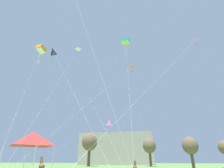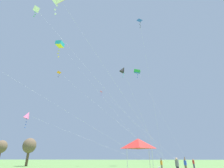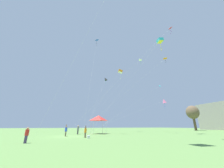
% 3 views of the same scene
% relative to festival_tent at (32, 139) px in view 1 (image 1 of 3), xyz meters
% --- Properties ---
extents(distant_building, '(29.18, 13.83, 11.95)m').
position_rel_festival_tent_xyz_m(distant_building, '(-3.11, 62.66, 2.57)').
color(distant_building, gray).
rests_on(distant_building, ground).
extents(tree_near_right, '(4.76, 4.76, 9.61)m').
position_rel_festival_tent_xyz_m(tree_near_right, '(-8.24, 40.86, 3.43)').
color(tree_near_right, brown).
rests_on(tree_near_right, ground).
extents(tree_far_right, '(3.90, 3.90, 7.88)m').
position_rel_festival_tent_xyz_m(tree_far_right, '(10.01, 43.26, 2.20)').
color(tree_far_right, brown).
rests_on(tree_far_right, ground).
extents(tree_far_left, '(2.91, 2.91, 5.88)m').
position_rel_festival_tent_xyz_m(tree_far_left, '(17.52, 23.37, 0.78)').
color(tree_far_left, brown).
rests_on(tree_far_left, ground).
extents(festival_tent, '(3.13, 3.13, 3.99)m').
position_rel_festival_tent_xyz_m(festival_tent, '(0.00, 0.00, 0.00)').
color(festival_tent, '#B7B7BC').
rests_on(festival_tent, ground).
extents(kite_cyan_box_0, '(2.99, 19.62, 24.26)m').
position_rel_festival_tent_xyz_m(kite_cyan_box_0, '(6.85, 14.74, 20.26)').
color(kite_cyan_box_0, silver).
rests_on(kite_cyan_box_0, ground).
extents(kite_cyan_diamond_2, '(11.60, 25.18, 14.46)m').
position_rel_festival_tent_xyz_m(kite_cyan_diamond_2, '(-2.00, 20.41, 10.59)').
color(kite_cyan_diamond_2, silver).
rests_on(kite_cyan_diamond_2, ground).
extents(kite_orange_box_3, '(9.08, 14.26, 20.63)m').
position_rel_festival_tent_xyz_m(kite_orange_box_3, '(-7.83, 9.22, 16.53)').
color(kite_orange_box_3, silver).
rests_on(kite_orange_box_3, ground).
extents(kite_red_delta_4, '(12.19, 14.73, 16.96)m').
position_rel_festival_tent_xyz_m(kite_red_delta_4, '(16.83, 6.89, 12.89)').
color(kite_red_delta_4, silver).
rests_on(kite_red_delta_4, ground).
extents(kite_orange_delta_5, '(7.66, 19.63, 17.78)m').
position_rel_festival_tent_xyz_m(kite_orange_delta_5, '(7.78, 14.40, 14.05)').
color(kite_orange_delta_5, silver).
rests_on(kite_orange_delta_5, ground).
extents(kite_black_diamond_6, '(9.40, 6.48, 14.05)m').
position_rel_festival_tent_xyz_m(kite_black_diamond_6, '(-0.41, 1.61, 10.02)').
color(kite_black_diamond_6, silver).
rests_on(kite_black_diamond_6, ground).
extents(kite_white_delta_7, '(4.91, 19.87, 23.44)m').
position_rel_festival_tent_xyz_m(kite_white_delta_7, '(-3.17, 14.70, 19.52)').
color(kite_white_delta_7, silver).
rests_on(kite_white_delta_7, ground).
extents(kite_pink_diamond_9, '(3.97, 21.61, 8.62)m').
position_rel_festival_tent_xyz_m(kite_pink_diamond_9, '(3.18, 16.72, 4.49)').
color(kite_pink_diamond_9, silver).
rests_on(kite_pink_diamond_9, ground).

